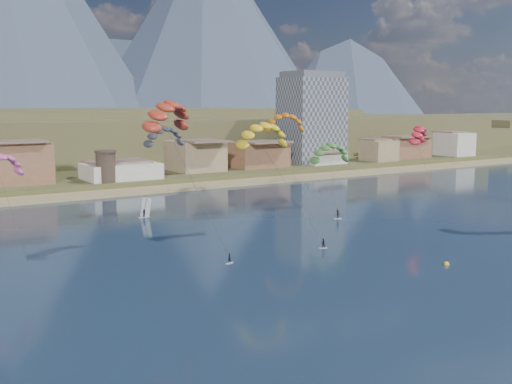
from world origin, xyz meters
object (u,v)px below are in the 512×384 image
at_px(buoy, 446,264).
at_px(kitesurfer_green, 330,150).
at_px(kitesurfer_red, 167,111).
at_px(windsurfer, 145,211).
at_px(watchtower, 106,166).
at_px(kitesurfer_yellow, 263,132).
at_px(apartment_tower, 312,118).

bearing_deg(buoy, kitesurfer_green, 70.76).
height_order(kitesurfer_red, windsurfer, kitesurfer_red).
height_order(watchtower, kitesurfer_green, kitesurfer_green).
height_order(watchtower, kitesurfer_yellow, kitesurfer_yellow).
height_order(apartment_tower, buoy, apartment_tower).
bearing_deg(apartment_tower, kitesurfer_yellow, -131.97).
bearing_deg(kitesurfer_green, windsurfer, 162.00).
distance_m(watchtower, kitesurfer_green, 63.73).
distance_m(apartment_tower, buoy, 132.39).
relative_size(kitesurfer_yellow, kitesurfer_green, 1.29).
height_order(watchtower, kitesurfer_red, kitesurfer_red).
distance_m(kitesurfer_green, buoy, 49.74).
height_order(kitesurfer_green, buoy, kitesurfer_green).
height_order(kitesurfer_red, buoy, kitesurfer_red).
bearing_deg(windsurfer, buoy, -68.89).
height_order(kitesurfer_red, kitesurfer_green, kitesurfer_red).
xyz_separation_m(kitesurfer_red, kitesurfer_yellow, (18.31, 1.58, -3.59)).
xyz_separation_m(kitesurfer_yellow, kitesurfer_green, (28.11, 16.11, -5.42)).
bearing_deg(kitesurfer_red, watchtower, 78.45).
distance_m(kitesurfer_red, buoy, 46.63).
relative_size(watchtower, buoy, 10.74).
xyz_separation_m(kitesurfer_yellow, windsurfer, (-10.05, 28.50, -17.01)).
bearing_deg(watchtower, apartment_tower, 9.93).
distance_m(kitesurfer_red, kitesurfer_yellow, 18.72).
bearing_deg(watchtower, kitesurfer_yellow, -87.22).
bearing_deg(windsurfer, watchtower, 81.20).
relative_size(apartment_tower, kitesurfer_red, 1.27).
xyz_separation_m(apartment_tower, kitesurfer_green, (-48.44, -68.98, -4.97)).
bearing_deg(windsurfer, kitesurfer_red, -105.35).
xyz_separation_m(apartment_tower, windsurfer, (-86.59, -56.59, -16.56)).
bearing_deg(watchtower, buoy, -81.10).
distance_m(watchtower, windsurfer, 43.40).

